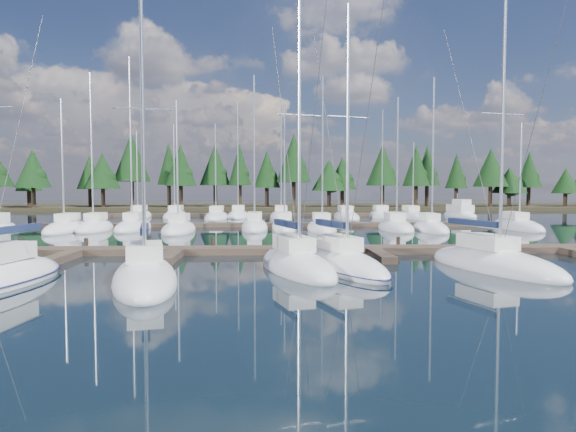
{
  "coord_description": "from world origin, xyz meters",
  "views": [
    {
      "loc": [
        -0.56,
        -13.86,
        4.1
      ],
      "look_at": [
        0.94,
        22.0,
        2.11
      ],
      "focal_mm": 32.0,
      "sensor_mm": 36.0,
      "label": 1
    }
  ],
  "objects_px": {
    "main_dock": "(276,251)",
    "front_sailboat_2": "(145,278)",
    "motor_yacht_right": "(460,213)",
    "front_sailboat_4": "(343,265)",
    "front_sailboat_3": "(296,265)",
    "front_sailboat_5": "(492,264)"
  },
  "relations": [
    {
      "from": "front_sailboat_2",
      "to": "front_sailboat_5",
      "type": "xyz_separation_m",
      "value": [
        16.5,
        3.33,
        -0.0
      ]
    },
    {
      "from": "main_dock",
      "to": "front_sailboat_3",
      "type": "relative_size",
      "value": 3.21
    },
    {
      "from": "motor_yacht_right",
      "to": "front_sailboat_4",
      "type": "bearing_deg",
      "value": -116.94
    },
    {
      "from": "main_dock",
      "to": "front_sailboat_5",
      "type": "xyz_separation_m",
      "value": [
        10.78,
        -6.1,
        0.08
      ]
    },
    {
      "from": "main_dock",
      "to": "front_sailboat_2",
      "type": "xyz_separation_m",
      "value": [
        -5.72,
        -9.42,
        0.08
      ]
    },
    {
      "from": "front_sailboat_5",
      "to": "motor_yacht_right",
      "type": "xyz_separation_m",
      "value": [
        16.08,
        46.38,
        0.17
      ]
    },
    {
      "from": "front_sailboat_4",
      "to": "motor_yacht_right",
      "type": "bearing_deg",
      "value": 63.06
    },
    {
      "from": "front_sailboat_2",
      "to": "front_sailboat_5",
      "type": "height_order",
      "value": "front_sailboat_5"
    },
    {
      "from": "front_sailboat_2",
      "to": "front_sailboat_3",
      "type": "xyz_separation_m",
      "value": [
        6.6,
        3.11,
        0.01
      ]
    },
    {
      "from": "front_sailboat_2",
      "to": "main_dock",
      "type": "bearing_deg",
      "value": 58.76
    },
    {
      "from": "front_sailboat_2",
      "to": "front_sailboat_4",
      "type": "bearing_deg",
      "value": 19.4
    },
    {
      "from": "main_dock",
      "to": "motor_yacht_right",
      "type": "distance_m",
      "value": 48.42
    },
    {
      "from": "front_sailboat_5",
      "to": "front_sailboat_2",
      "type": "bearing_deg",
      "value": -168.59
    },
    {
      "from": "front_sailboat_3",
      "to": "front_sailboat_5",
      "type": "height_order",
      "value": "front_sailboat_5"
    },
    {
      "from": "front_sailboat_2",
      "to": "motor_yacht_right",
      "type": "xyz_separation_m",
      "value": [
        32.57,
        49.71,
        0.16
      ]
    },
    {
      "from": "main_dock",
      "to": "front_sailboat_3",
      "type": "height_order",
      "value": "front_sailboat_3"
    },
    {
      "from": "front_sailboat_3",
      "to": "front_sailboat_5",
      "type": "bearing_deg",
      "value": 1.25
    },
    {
      "from": "main_dock",
      "to": "motor_yacht_right",
      "type": "xyz_separation_m",
      "value": [
        26.86,
        40.28,
        0.25
      ]
    },
    {
      "from": "front_sailboat_4",
      "to": "motor_yacht_right",
      "type": "height_order",
      "value": "front_sailboat_4"
    },
    {
      "from": "front_sailboat_4",
      "to": "front_sailboat_2",
      "type": "bearing_deg",
      "value": -160.6
    },
    {
      "from": "main_dock",
      "to": "front_sailboat_2",
      "type": "bearing_deg",
      "value": -121.24
    },
    {
      "from": "front_sailboat_4",
      "to": "front_sailboat_5",
      "type": "distance_m",
      "value": 7.59
    }
  ]
}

